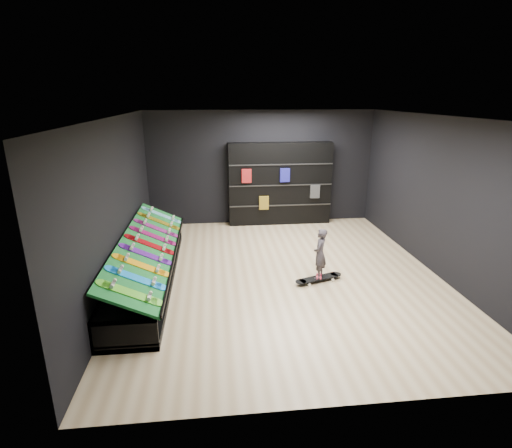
{
  "coord_description": "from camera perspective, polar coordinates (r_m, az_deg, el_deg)",
  "views": [
    {
      "loc": [
        -1.29,
        -7.03,
        3.35
      ],
      "look_at": [
        -0.5,
        0.2,
        1.0
      ],
      "focal_mm": 28.0,
      "sensor_mm": 36.0,
      "label": 1
    }
  ],
  "objects": [
    {
      "name": "display_board_4",
      "position": [
        7.6,
        -14.92,
        -2.84
      ],
      "size": [
        0.93,
        0.22,
        0.5
      ],
      "primitive_type": null,
      "rotation": [
        0.0,
        0.44,
        0.0
      ],
      "color": "red",
      "rests_on": "turf_ramp"
    },
    {
      "name": "display_board_2",
      "position": [
        6.73,
        -16.05,
        -5.69
      ],
      "size": [
        0.93,
        0.22,
        0.5
      ],
      "primitive_type": null,
      "rotation": [
        0.0,
        0.44,
        0.0
      ],
      "color": "yellow",
      "rests_on": "turf_ramp"
    },
    {
      "name": "ceiling",
      "position": [
        7.16,
        4.3,
        15.05
      ],
      "size": [
        6.0,
        7.0,
        0.01
      ],
      "primitive_type": "cube",
      "color": "white",
      "rests_on": "ground"
    },
    {
      "name": "display_board_8",
      "position": [
        9.38,
        -13.31,
        1.25
      ],
      "size": [
        0.93,
        0.22,
        0.5
      ],
      "primitive_type": null,
      "rotation": [
        0.0,
        0.44,
        0.0
      ],
      "color": "#0CB2E5",
      "rests_on": "turf_ramp"
    },
    {
      "name": "turf_ramp",
      "position": [
        7.61,
        -15.0,
        -3.03
      ],
      "size": [
        0.92,
        4.5,
        0.46
      ],
      "primitive_type": "cube",
      "rotation": [
        0.0,
        0.44,
        0.0
      ],
      "color": "#0D571F",
      "rests_on": "display_rack"
    },
    {
      "name": "display_board_1",
      "position": [
        6.3,
        -16.73,
        -7.41
      ],
      "size": [
        0.93,
        0.22,
        0.5
      ],
      "primitive_type": null,
      "rotation": [
        0.0,
        0.44,
        0.0
      ],
      "color": "blue",
      "rests_on": "turf_ramp"
    },
    {
      "name": "display_board_7",
      "position": [
        8.93,
        -13.65,
        0.38
      ],
      "size": [
        0.93,
        0.22,
        0.5
      ],
      "primitive_type": null,
      "rotation": [
        0.0,
        0.44,
        0.0
      ],
      "color": "yellow",
      "rests_on": "turf_ramp"
    },
    {
      "name": "back_shelving",
      "position": [
        10.74,
        3.42,
        5.76
      ],
      "size": [
        2.74,
        0.32,
        2.19
      ],
      "primitive_type": "cube",
      "color": "black",
      "rests_on": "ground"
    },
    {
      "name": "display_board_0",
      "position": [
        5.88,
        -17.52,
        -9.37
      ],
      "size": [
        0.93,
        0.22,
        0.5
      ],
      "primitive_type": null,
      "rotation": [
        0.0,
        0.44,
        0.0
      ],
      "color": "green",
      "rests_on": "turf_ramp"
    },
    {
      "name": "display_board_6",
      "position": [
        8.48,
        -14.03,
        -0.58
      ],
      "size": [
        0.93,
        0.22,
        0.5
      ],
      "primitive_type": null,
      "rotation": [
        0.0,
        0.44,
        0.0
      ],
      "color": "#2626BF",
      "rests_on": "turf_ramp"
    },
    {
      "name": "child",
      "position": [
        7.54,
        9.05,
        -5.55
      ],
      "size": [
        0.24,
        0.26,
        0.58
      ],
      "primitive_type": "imported",
      "rotation": [
        0.0,
        0.0,
        -2.04
      ],
      "color": "black",
      "rests_on": "floor_skateboard"
    },
    {
      "name": "wall_front",
      "position": [
        4.19,
        12.54,
        -8.77
      ],
      "size": [
        6.0,
        0.02,
        3.0
      ],
      "primitive_type": "cube",
      "color": "black",
      "rests_on": "ground"
    },
    {
      "name": "wall_back",
      "position": [
        10.77,
        0.74,
        8.01
      ],
      "size": [
        6.0,
        0.02,
        3.0
      ],
      "primitive_type": "cube",
      "color": "black",
      "rests_on": "ground"
    },
    {
      "name": "display_board_5",
      "position": [
        8.04,
        -14.45,
        -1.65
      ],
      "size": [
        0.93,
        0.22,
        0.5
      ],
      "primitive_type": null,
      "rotation": [
        0.0,
        0.44,
        0.0
      ],
      "color": "#E5198C",
      "rests_on": "turf_ramp"
    },
    {
      "name": "display_rack",
      "position": [
        7.79,
        -15.09,
        -6.22
      ],
      "size": [
        0.9,
        4.5,
        0.5
      ],
      "primitive_type": null,
      "color": "black",
      "rests_on": "ground"
    },
    {
      "name": "wall_left",
      "position": [
        7.47,
        -19.27,
        2.54
      ],
      "size": [
        0.02,
        7.0,
        3.0
      ],
      "primitive_type": "cube",
      "color": "black",
      "rests_on": "ground"
    },
    {
      "name": "floor_skateboard",
      "position": [
        7.68,
        8.93,
        -7.83
      ],
      "size": [
        1.0,
        0.52,
        0.09
      ],
      "primitive_type": null,
      "rotation": [
        0.0,
        0.0,
        0.32
      ],
      "color": "black",
      "rests_on": "ground"
    },
    {
      "name": "floor",
      "position": [
        7.9,
        3.8,
        -7.25
      ],
      "size": [
        6.0,
        7.0,
        0.01
      ],
      "primitive_type": "cube",
      "color": "tan",
      "rests_on": "ground"
    },
    {
      "name": "display_board_3",
      "position": [
        7.16,
        -15.45,
        -4.18
      ],
      "size": [
        0.93,
        0.22,
        0.5
      ],
      "primitive_type": null,
      "rotation": [
        0.0,
        0.44,
        0.0
      ],
      "color": "purple",
      "rests_on": "turf_ramp"
    },
    {
      "name": "wall_right",
      "position": [
        8.44,
        24.55,
        3.61
      ],
      "size": [
        0.02,
        7.0,
        3.0
      ],
      "primitive_type": "cube",
      "color": "black",
      "rests_on": "ground"
    }
  ]
}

